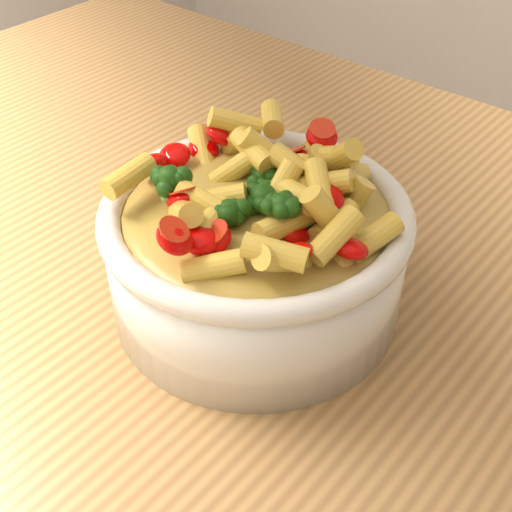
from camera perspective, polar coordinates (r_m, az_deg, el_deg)
The scene contains 3 objects.
table at distance 0.72m, azimuth -1.25°, elevation -5.31°, with size 1.20×0.80×0.90m.
serving_bowl at distance 0.55m, azimuth 0.00°, elevation 0.10°, with size 0.24×0.24×0.10m.
pasta_salad at distance 0.52m, azimuth 0.00°, elevation 5.56°, with size 0.19×0.19×0.04m.
Camera 1 is at (0.34, -0.39, 1.30)m, focal length 50.00 mm.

